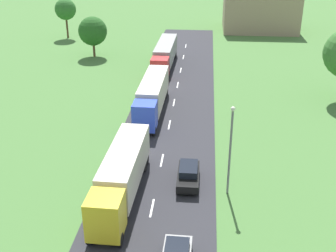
{
  "coord_description": "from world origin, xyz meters",
  "views": [
    {
      "loc": [
        3.74,
        3.19,
        20.11
      ],
      "look_at": [
        0.45,
        39.71,
        2.99
      ],
      "focal_mm": 45.96,
      "sensor_mm": 36.0,
      "label": 1
    }
  ],
  "objects_px": {
    "tree_lime": "(65,9)",
    "truck_fourth": "(165,54)",
    "distant_building": "(260,12)",
    "truck_third": "(152,95)",
    "truck_second": "(122,174)",
    "lamppost_second": "(230,147)",
    "tree_pine": "(93,31)",
    "car_fourth": "(188,175)"
  },
  "relations": [
    {
      "from": "truck_third",
      "to": "car_fourth",
      "type": "height_order",
      "value": "truck_third"
    },
    {
      "from": "truck_second",
      "to": "distant_building",
      "type": "bearing_deg",
      "value": 74.93
    },
    {
      "from": "tree_pine",
      "to": "tree_lime",
      "type": "distance_m",
      "value": 15.43
    },
    {
      "from": "tree_lime",
      "to": "car_fourth",
      "type": "bearing_deg",
      "value": -62.77
    },
    {
      "from": "truck_third",
      "to": "tree_pine",
      "type": "relative_size",
      "value": 2.02
    },
    {
      "from": "lamppost_second",
      "to": "distant_building",
      "type": "bearing_deg",
      "value": 82.06
    },
    {
      "from": "truck_third",
      "to": "lamppost_second",
      "type": "xyz_separation_m",
      "value": [
        8.27,
        -16.4,
        2.14
      ]
    },
    {
      "from": "tree_lime",
      "to": "distant_building",
      "type": "bearing_deg",
      "value": 15.64
    },
    {
      "from": "distant_building",
      "to": "truck_second",
      "type": "bearing_deg",
      "value": -105.07
    },
    {
      "from": "truck_second",
      "to": "tree_lime",
      "type": "xyz_separation_m",
      "value": [
        -21.01,
        53.49,
        3.3
      ]
    },
    {
      "from": "lamppost_second",
      "to": "truck_third",
      "type": "bearing_deg",
      "value": 116.77
    },
    {
      "from": "truck_fourth",
      "to": "car_fourth",
      "type": "bearing_deg",
      "value": -81.08
    },
    {
      "from": "truck_third",
      "to": "distant_building",
      "type": "distance_m",
      "value": 49.52
    },
    {
      "from": "car_fourth",
      "to": "lamppost_second",
      "type": "relative_size",
      "value": 0.57
    },
    {
      "from": "truck_third",
      "to": "lamppost_second",
      "type": "relative_size",
      "value": 1.74
    },
    {
      "from": "truck_third",
      "to": "tree_pine",
      "type": "distance_m",
      "value": 26.32
    },
    {
      "from": "truck_fourth",
      "to": "tree_pine",
      "type": "bearing_deg",
      "value": 158.51
    },
    {
      "from": "tree_pine",
      "to": "distant_building",
      "type": "distance_m",
      "value": 37.95
    },
    {
      "from": "truck_second",
      "to": "truck_third",
      "type": "height_order",
      "value": "truck_third"
    },
    {
      "from": "car_fourth",
      "to": "tree_pine",
      "type": "bearing_deg",
      "value": 114.88
    },
    {
      "from": "car_fourth",
      "to": "distant_building",
      "type": "relative_size",
      "value": 0.29
    },
    {
      "from": "truck_fourth",
      "to": "tree_pine",
      "type": "relative_size",
      "value": 2.22
    },
    {
      "from": "truck_third",
      "to": "tree_pine",
      "type": "height_order",
      "value": "tree_pine"
    },
    {
      "from": "truck_second",
      "to": "tree_pine",
      "type": "relative_size",
      "value": 1.92
    },
    {
      "from": "truck_third",
      "to": "truck_fourth",
      "type": "bearing_deg",
      "value": 90.8
    },
    {
      "from": "truck_second",
      "to": "tree_lime",
      "type": "bearing_deg",
      "value": 111.45
    },
    {
      "from": "car_fourth",
      "to": "tree_lime",
      "type": "xyz_separation_m",
      "value": [
        -26.23,
        50.97,
        4.6
      ]
    },
    {
      "from": "truck_fourth",
      "to": "distant_building",
      "type": "distance_m",
      "value": 33.32
    },
    {
      "from": "car_fourth",
      "to": "truck_third",
      "type": "bearing_deg",
      "value": 108.08
    },
    {
      "from": "distant_building",
      "to": "tree_pine",
      "type": "bearing_deg",
      "value": -141.69
    },
    {
      "from": "truck_fourth",
      "to": "lamppost_second",
      "type": "xyz_separation_m",
      "value": [
        8.52,
        -34.43,
        2.22
      ]
    },
    {
      "from": "truck_third",
      "to": "truck_second",
      "type": "bearing_deg",
      "value": -90.78
    },
    {
      "from": "truck_second",
      "to": "truck_third",
      "type": "relative_size",
      "value": 0.95
    },
    {
      "from": "tree_pine",
      "to": "distant_building",
      "type": "bearing_deg",
      "value": 38.31
    },
    {
      "from": "truck_second",
      "to": "lamppost_second",
      "type": "bearing_deg",
      "value": 8.98
    },
    {
      "from": "lamppost_second",
      "to": "tree_pine",
      "type": "distance_m",
      "value": 44.6
    },
    {
      "from": "truck_third",
      "to": "lamppost_second",
      "type": "bearing_deg",
      "value": -63.23
    },
    {
      "from": "tree_lime",
      "to": "lamppost_second",
      "type": "bearing_deg",
      "value": -60.48
    },
    {
      "from": "tree_lime",
      "to": "truck_fourth",
      "type": "bearing_deg",
      "value": -40.15
    },
    {
      "from": "lamppost_second",
      "to": "tree_pine",
      "type": "height_order",
      "value": "lamppost_second"
    },
    {
      "from": "truck_fourth",
      "to": "truck_second",
      "type": "bearing_deg",
      "value": -89.99
    },
    {
      "from": "tree_pine",
      "to": "distant_building",
      "type": "xyz_separation_m",
      "value": [
        29.78,
        23.53,
        -0.62
      ]
    }
  ]
}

